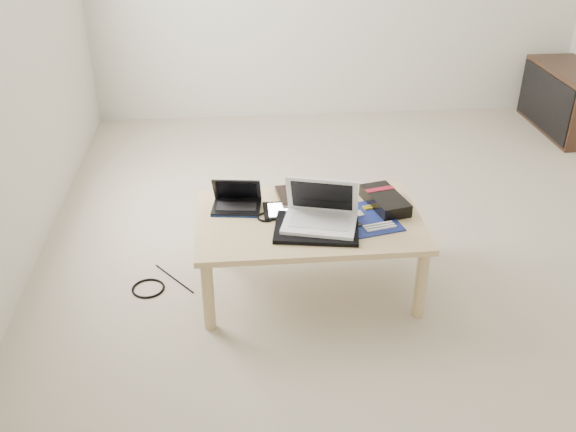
{
  "coord_description": "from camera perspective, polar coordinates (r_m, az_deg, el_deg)",
  "views": [
    {
      "loc": [
        -0.89,
        -3.21,
        1.95
      ],
      "look_at": [
        -0.64,
        -0.5,
        0.42
      ],
      "focal_mm": 40.0,
      "sensor_mm": 36.0,
      "label": 1
    }
  ],
  "objects": [
    {
      "name": "neoprene_sleeve",
      "position": [
        3.04,
        2.55,
        -1.09
      ],
      "size": [
        0.44,
        0.35,
        0.02
      ],
      "primitive_type": "cube",
      "rotation": [
        0.0,
        0.0,
        -0.16
      ],
      "color": "black",
      "rests_on": "coffee_table"
    },
    {
      "name": "floor_cable_trail",
      "position": [
        3.45,
        -10.08,
        -5.5
      ],
      "size": [
        0.22,
        0.28,
        0.01
      ],
      "primitive_type": "cylinder",
      "rotation": [
        1.57,
        0.0,
        0.66
      ],
      "color": "black",
      "rests_on": "ground"
    },
    {
      "name": "tablet",
      "position": [
        3.19,
        -0.1,
        0.51
      ],
      "size": [
        0.23,
        0.18,
        0.01
      ],
      "color": "black",
      "rests_on": "coffee_table"
    },
    {
      "name": "netbook",
      "position": [
        3.22,
        -4.59,
        1.27
      ],
      "size": [
        0.26,
        0.21,
        0.16
      ],
      "color": "black",
      "rests_on": "coffee_table"
    },
    {
      "name": "media_cabinet",
      "position": [
        5.63,
        23.62,
        9.4
      ],
      "size": [
        0.41,
        0.9,
        0.5
      ],
      "color": "#3C2618",
      "rests_on": "ground"
    },
    {
      "name": "white_laptop",
      "position": [
        3.04,
        2.89,
        0.2
      ],
      "size": [
        0.39,
        0.32,
        0.23
      ],
      "color": "white",
      "rests_on": "neoprene_sleeve"
    },
    {
      "name": "remote",
      "position": [
        3.22,
        4.81,
        0.73
      ],
      "size": [
        0.13,
        0.24,
        0.02
      ],
      "color": "#BDBCC1",
      "rests_on": "coffee_table"
    },
    {
      "name": "gpu_box",
      "position": [
        3.27,
        8.61,
        1.38
      ],
      "size": [
        0.22,
        0.33,
        0.07
      ],
      "color": "black",
      "rests_on": "coffee_table"
    },
    {
      "name": "motherboard",
      "position": [
        3.15,
        7.05,
        -0.2
      ],
      "size": [
        0.33,
        0.38,
        0.02
      ],
      "color": "#0B164A",
      "rests_on": "coffee_table"
    },
    {
      "name": "cable_coil",
      "position": [
        3.14,
        -1.96,
        -0.1
      ],
      "size": [
        0.11,
        0.11,
        0.01
      ],
      "primitive_type": "torus",
      "rotation": [
        0.0,
        0.0,
        -0.18
      ],
      "color": "black",
      "rests_on": "coffee_table"
    },
    {
      "name": "book",
      "position": [
        3.32,
        1.51,
        1.83
      ],
      "size": [
        0.3,
        0.26,
        0.03
      ],
      "color": "black",
      "rests_on": "coffee_table"
    },
    {
      "name": "ground",
      "position": [
        3.86,
        8.86,
        -1.3
      ],
      "size": [
        4.0,
        4.0,
        0.0
      ],
      "primitive_type": "plane",
      "color": "#B7A894",
      "rests_on": "ground"
    },
    {
      "name": "floor_cable_coil",
      "position": [
        3.4,
        -12.32,
        -6.3
      ],
      "size": [
        0.2,
        0.2,
        0.01
      ],
      "primitive_type": "torus",
      "rotation": [
        0.0,
        0.0,
        0.22
      ],
      "color": "black",
      "rests_on": "ground"
    },
    {
      "name": "coffee_table",
      "position": [
        3.17,
        1.87,
        -0.94
      ],
      "size": [
        1.1,
        0.7,
        0.4
      ],
      "color": "tan",
      "rests_on": "ground"
    }
  ]
}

